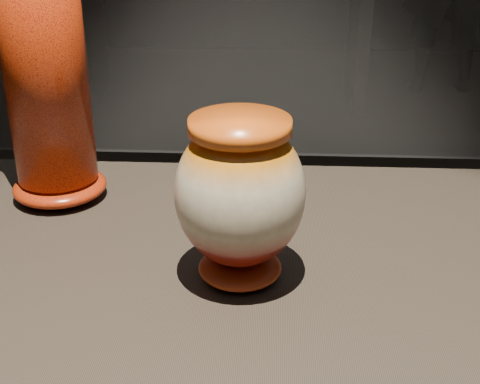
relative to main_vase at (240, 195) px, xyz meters
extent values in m
cube|color=black|center=(0.05, -0.05, -0.14)|extent=(2.00, 0.80, 0.05)
ellipsoid|color=maroon|center=(0.00, 0.00, -0.10)|extent=(0.11, 0.11, 0.03)
ellipsoid|color=beige|center=(0.00, 0.00, 0.00)|extent=(0.16, 0.16, 0.18)
cylinder|color=orange|center=(0.00, 0.00, 0.08)|extent=(0.12, 0.12, 0.02)
ellipsoid|color=#CC3D0D|center=(-0.28, 0.21, -0.09)|extent=(0.15, 0.15, 0.04)
cylinder|color=#CC3D0D|center=(-0.28, 0.21, 0.12)|extent=(0.12, 0.12, 0.39)
cube|color=black|center=(-1.14, 3.52, -0.59)|extent=(0.08, 0.50, 0.85)
cube|color=black|center=(0.56, 3.52, -0.59)|extent=(0.08, 0.50, 0.85)
camera|label=1|loc=(0.04, -0.69, 0.33)|focal=50.00mm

